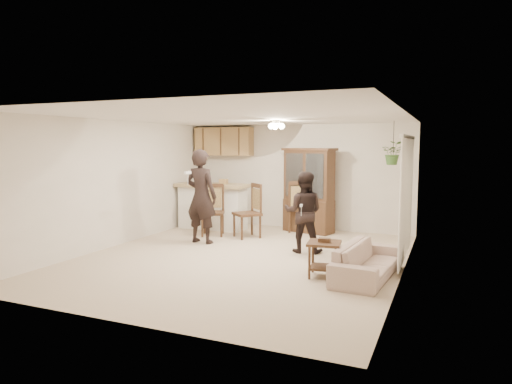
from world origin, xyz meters
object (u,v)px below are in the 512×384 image
at_px(chair_hutch_right, 298,217).
at_px(sofa, 367,254).
at_px(china_hutch, 309,191).
at_px(side_table, 324,259).
at_px(adult, 201,200).
at_px(chair_hutch_left, 247,222).
at_px(child, 304,217).
at_px(chair_bar, 213,221).

bearing_deg(chair_hutch_right, sofa, 97.72).
relative_size(china_hutch, side_table, 3.23).
bearing_deg(adult, chair_hutch_left, -121.78).
height_order(china_hutch, chair_hutch_right, china_hutch).
distance_m(side_table, chair_hutch_left, 3.23).
bearing_deg(side_table, chair_hutch_left, 135.52).
bearing_deg(chair_hutch_right, china_hutch, 150.41).
bearing_deg(adult, side_table, 159.39).
xyz_separation_m(child, chair_hutch_right, (-0.75, 1.98, -0.34)).
xyz_separation_m(child, china_hutch, (-0.48, 1.97, 0.28)).
height_order(china_hutch, chair_bar, china_hutch).
bearing_deg(adult, china_hutch, -125.60).
bearing_deg(side_table, child, 118.28).
xyz_separation_m(adult, chair_hutch_right, (1.43, 2.01, -0.56)).
height_order(adult, chair_hutch_right, adult).
bearing_deg(china_hutch, child, -61.63).
height_order(sofa, china_hutch, china_hutch).
xyz_separation_m(adult, chair_hutch_left, (0.64, 0.86, -0.57)).
bearing_deg(chair_bar, sofa, -50.48).
relative_size(sofa, chair_bar, 1.64).
relative_size(child, china_hutch, 0.69).
bearing_deg(side_table, sofa, 18.84).
height_order(chair_bar, chair_hutch_right, chair_hutch_right).
relative_size(chair_hutch_left, chair_hutch_right, 0.99).
distance_m(child, side_table, 1.67).
relative_size(chair_bar, chair_hutch_left, 0.97).
xyz_separation_m(chair_hutch_left, chair_hutch_right, (0.79, 1.15, 0.00)).
relative_size(adult, chair_hutch_right, 1.51).
bearing_deg(chair_hutch_right, side_table, 88.01).
bearing_deg(china_hutch, side_table, -55.13).
height_order(china_hutch, side_table, china_hutch).
relative_size(chair_bar, chair_hutch_right, 0.96).
xyz_separation_m(sofa, child, (-1.39, 1.22, 0.31)).
height_order(chair_hutch_left, chair_hutch_right, chair_hutch_right).
relative_size(side_table, chair_hutch_left, 0.51).
bearing_deg(child, side_table, 108.12).
bearing_deg(china_hutch, chair_bar, -131.95).
xyz_separation_m(side_table, chair_hutch_left, (-2.31, 2.26, 0.05)).
xyz_separation_m(sofa, side_table, (-0.62, -0.21, -0.08)).
relative_size(child, chair_bar, 1.18).
relative_size(side_table, chair_bar, 0.53).
distance_m(adult, child, 2.19).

